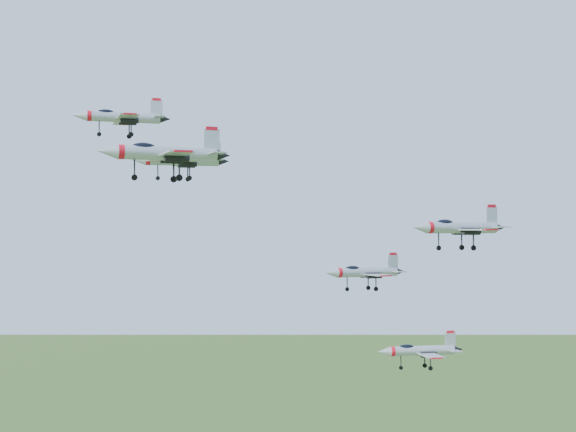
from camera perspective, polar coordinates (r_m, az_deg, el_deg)
name	(u,v)px	position (r m, az deg, el deg)	size (l,w,h in m)	color
jet_lead	(121,117)	(109.22, -11.81, 6.91)	(12.94, 10.61, 3.47)	#A7ACB4
jet_left_high	(179,160)	(100.86, -7.73, 3.96)	(12.30, 10.19, 3.29)	#A7ACB4
jet_right_high	(164,153)	(83.08, -8.82, 4.45)	(13.89, 11.48, 3.71)	#A7ACB4
jet_left_low	(364,272)	(108.72, 5.46, -3.98)	(12.15, 10.08, 3.25)	#A7ACB4
jet_right_low	(459,227)	(90.25, 12.05, -0.79)	(12.16, 10.09, 3.25)	#A7ACB4
jet_trail	(419,350)	(107.43, 9.33, -9.41)	(11.78, 9.80, 3.15)	#A7ACB4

